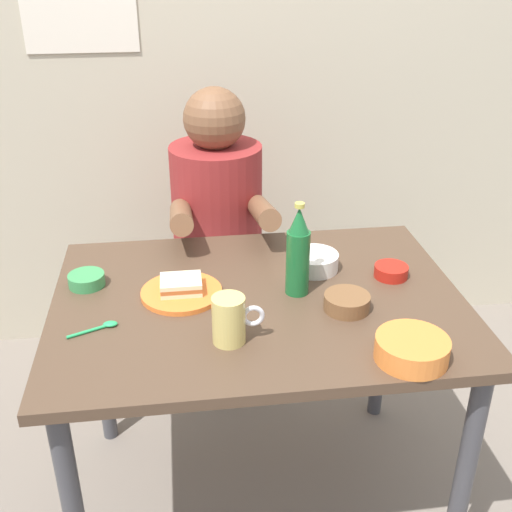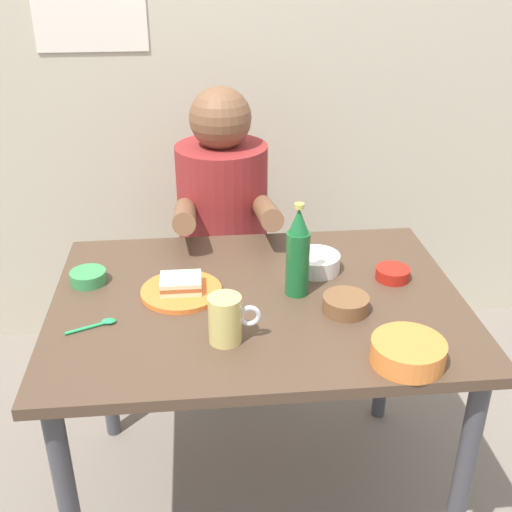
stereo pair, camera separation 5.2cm
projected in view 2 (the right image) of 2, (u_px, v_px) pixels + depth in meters
name	position (u px, v px, depth m)	size (l,w,h in m)	color
ground_plane	(258.00, 494.00, 2.03)	(6.00, 6.00, 0.00)	slate
wall_back	(230.00, 27.00, 2.37)	(4.40, 0.09, 2.60)	#BCB299
dining_table	(258.00, 327.00, 1.74)	(1.10, 0.80, 0.74)	#4C3828
stool	(225.00, 302.00, 2.42)	(0.34, 0.34, 0.45)	#4C4C51
person_seated	(223.00, 203.00, 2.22)	(0.33, 0.56, 0.72)	maroon
plate_orange	(181.00, 291.00, 1.71)	(0.22, 0.22, 0.01)	orange
sandwich	(181.00, 283.00, 1.70)	(0.11, 0.09, 0.04)	beige
beer_mug	(226.00, 319.00, 1.49)	(0.13, 0.08, 0.12)	#D1BC66
beer_bottle	(298.00, 254.00, 1.66)	(0.06, 0.06, 0.26)	#19602D
rice_bowl_white	(316.00, 262.00, 1.82)	(0.14, 0.14, 0.05)	silver
soup_bowl_orange	(408.00, 351.00, 1.42)	(0.17, 0.17, 0.05)	orange
condiment_bowl_brown	(346.00, 303.00, 1.62)	(0.12, 0.12, 0.04)	brown
sambal_bowl_red	(393.00, 273.00, 1.78)	(0.10, 0.10, 0.03)	#B21E14
dip_bowl_green	(88.00, 276.00, 1.76)	(0.10, 0.10, 0.03)	#388C4C
spoon	(100.00, 324.00, 1.57)	(0.12, 0.06, 0.01)	#26A559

